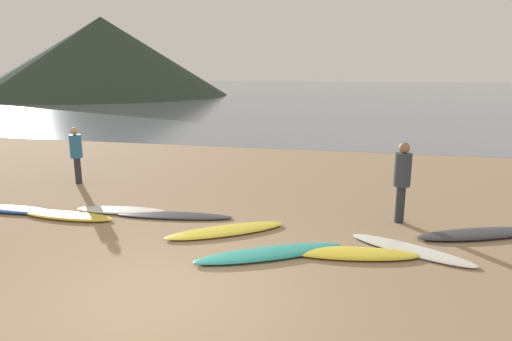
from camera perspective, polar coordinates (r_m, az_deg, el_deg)
name	(u,v)px	position (r m, az deg, el deg)	size (l,w,h in m)	color
ground_plane	(280,163)	(15.68, 3.14, 1.04)	(120.00, 120.00, 0.20)	#997C5B
ocean_water	(341,91)	(67.40, 10.92, 10.06)	(140.00, 100.00, 0.01)	slate
headland_hill	(103,57)	(57.86, -19.14, 13.72)	(29.75, 29.75, 9.21)	#28382B
surfboard_0	(15,209)	(11.36, -28.70, -4.44)	(1.98, 0.50, 0.09)	#1E479E
surfboard_1	(68,216)	(10.40, -23.14, -5.37)	(2.18, 0.55, 0.10)	yellow
surfboard_2	(121,210)	(10.42, -17.06, -4.92)	(2.07, 0.54, 0.08)	silver
surfboard_3	(173,215)	(9.79, -10.62, -5.73)	(2.60, 0.49, 0.07)	#333338
surfboard_4	(226,230)	(8.75, -3.87, -7.74)	(2.41, 0.60, 0.09)	yellow
surfboard_5	(270,253)	(7.71, 1.80, -10.62)	(2.66, 0.56, 0.10)	teal
surfboard_6	(353,253)	(7.88, 12.44, -10.42)	(2.25, 0.57, 0.09)	yellow
surfboard_7	(410,250)	(8.35, 19.33, -9.62)	(2.24, 0.53, 0.06)	silver
surfboard_8	(478,234)	(9.56, 26.75, -7.31)	(2.54, 0.57, 0.10)	#333338
person_0	(402,176)	(9.52, 18.37, -0.67)	(0.34, 0.34, 1.69)	#2D2D38
person_2	(76,151)	(13.17, -22.23, 2.40)	(0.32, 0.32, 1.59)	#2D2D38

